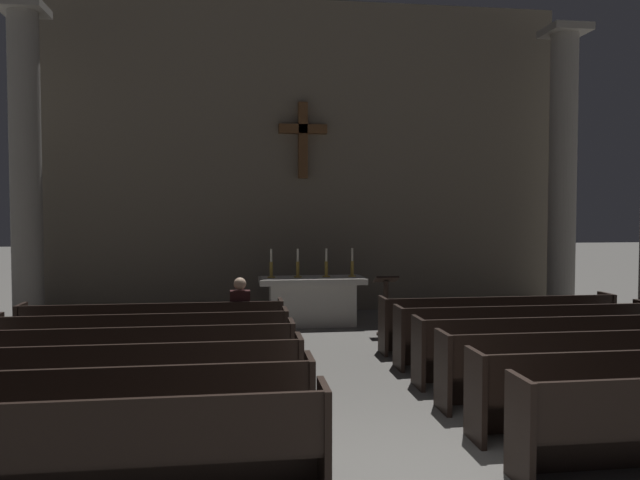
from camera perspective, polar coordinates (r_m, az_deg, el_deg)
The scene contains 20 objects.
pew_left_row_1 at distance 5.49m, azimuth -21.91°, elevation -17.72°, with size 4.07×0.50×0.95m.
pew_left_row_2 at distance 6.42m, azimuth -19.64°, elevation -14.68°, with size 4.07×0.50×0.95m.
pew_left_row_3 at distance 7.36m, azimuth -17.99°, elevation -12.40°, with size 4.07×0.50×0.95m.
pew_left_row_4 at distance 8.33m, azimuth -16.74°, elevation -10.63°, with size 4.07×0.50×0.95m.
pew_left_row_5 at distance 9.30m, azimuth -15.75°, elevation -9.23°, with size 4.07×0.50×0.95m.
pew_left_row_6 at distance 10.27m, azimuth -14.96°, elevation -8.10°, with size 4.07×0.50×0.95m.
pew_right_row_3 at distance 8.50m, azimuth 24.38°, elevation -10.49°, with size 4.07×0.50×0.95m.
pew_right_row_4 at distance 9.34m, azimuth 21.06°, elevation -9.25°, with size 4.07×0.50×0.95m.
pew_right_row_5 at distance 10.22m, azimuth 18.31°, elevation -8.20°, with size 4.07×0.50×0.95m.
pew_right_row_6 at distance 11.11m, azimuth 16.02°, elevation -7.31°, with size 4.07×0.50×0.95m.
column_left_third at distance 13.85m, azimuth -25.38°, elevation 5.63°, with size 0.90×0.90×6.50m.
column_right_third at distance 15.09m, azimuth 21.36°, elevation 5.43°, with size 0.90×0.90×6.50m.
altar at distance 13.02m, azimuth -0.73°, elevation -5.51°, with size 2.20×0.90×1.01m.
candlestick_outer_left at distance 12.87m, azimuth -4.50°, elevation -2.65°, with size 0.16×0.16×0.60m.
candlestick_inner_left at distance 12.91m, azimuth -2.06°, elevation -2.62°, with size 0.16×0.16×0.60m.
candlestick_inner_right at distance 12.98m, azimuth 0.58°, elevation -2.59°, with size 0.16×0.16×0.60m.
candlestick_outer_right at distance 13.08m, azimuth 2.97°, elevation -2.56°, with size 0.16×0.16×0.60m.
apse_with_cross at distance 14.95m, azimuth -1.69°, elevation 7.62°, with size 12.45×0.46×7.36m.
lectern at distance 12.08m, azimuth 6.07°, elevation -6.09°, with size 0.44×0.36×1.15m.
lone_worshipper at distance 10.19m, azimuth -7.34°, elevation -6.89°, with size 0.32×0.43×1.32m.
Camera 1 is at (-1.57, -5.03, 2.36)m, focal length 34.88 mm.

